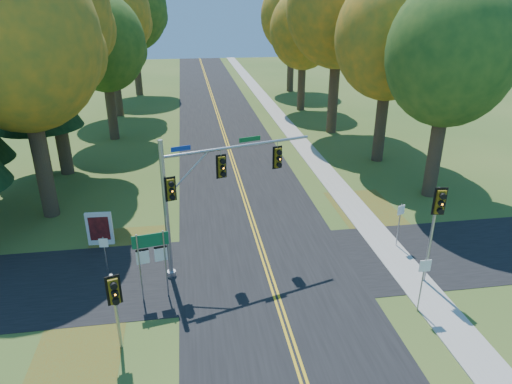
{
  "coord_description": "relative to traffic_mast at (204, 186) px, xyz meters",
  "views": [
    {
      "loc": [
        -3.23,
        -15.65,
        11.49
      ],
      "look_at": [
        -0.29,
        3.41,
        3.2
      ],
      "focal_mm": 32.0,
      "sensor_mm": 36.0,
      "label": 1
    }
  ],
  "objects": [
    {
      "name": "ground",
      "position": [
        2.68,
        -2.38,
        -4.06
      ],
      "size": [
        160.0,
        160.0,
        0.0
      ],
      "primitive_type": "plane",
      "color": "#34551E",
      "rests_on": "ground"
    },
    {
      "name": "road_main",
      "position": [
        2.68,
        -2.38,
        -4.05
      ],
      "size": [
        8.0,
        160.0,
        0.02
      ],
      "primitive_type": "cube",
      "color": "black",
      "rests_on": "ground"
    },
    {
      "name": "road_cross",
      "position": [
        2.68,
        -0.38,
        -4.05
      ],
      "size": [
        60.0,
        6.0,
        0.02
      ],
      "primitive_type": "cube",
      "color": "black",
      "rests_on": "ground"
    },
    {
      "name": "centerline_left",
      "position": [
        2.58,
        -2.38,
        -4.04
      ],
      "size": [
        0.1,
        160.0,
        0.01
      ],
      "primitive_type": "cube",
      "color": "gold",
      "rests_on": "road_main"
    },
    {
      "name": "centerline_right",
      "position": [
        2.78,
        -2.38,
        -4.04
      ],
      "size": [
        0.1,
        160.0,
        0.01
      ],
      "primitive_type": "cube",
      "color": "gold",
      "rests_on": "road_main"
    },
    {
      "name": "sidewalk_east",
      "position": [
        8.88,
        -2.38,
        -4.03
      ],
      "size": [
        1.6,
        160.0,
        0.06
      ],
      "primitive_type": "cube",
      "color": "#9E998E",
      "rests_on": "ground"
    },
    {
      "name": "leaf_patch_w_near",
      "position": [
        -3.82,
        1.62,
        -4.06
      ],
      "size": [
        4.0,
        6.0,
        0.0
      ],
      "primitive_type": "cube",
      "color": "brown",
      "rests_on": "ground"
    },
    {
      "name": "leaf_patch_e",
      "position": [
        9.48,
        3.62,
        -4.06
      ],
      "size": [
        3.5,
        8.0,
        0.0
      ],
      "primitive_type": "cube",
      "color": "brown",
      "rests_on": "ground"
    },
    {
      "name": "leaf_patch_w_far",
      "position": [
        -4.82,
        -5.38,
        -4.06
      ],
      "size": [
        3.0,
        5.0,
        0.0
      ],
      "primitive_type": "cube",
      "color": "brown",
      "rests_on": "ground"
    },
    {
      "name": "tree_w_a",
      "position": [
        -8.45,
        7.0,
        5.42
      ],
      "size": [
        8.0,
        8.0,
        14.15
      ],
      "color": "#38281C",
      "rests_on": "ground"
    },
    {
      "name": "tree_e_a",
      "position": [
        14.24,
        6.39,
        4.47
      ],
      "size": [
        7.2,
        7.2,
        12.73
      ],
      "color": "#38281C",
      "rests_on": "ground"
    },
    {
      "name": "tree_w_b",
      "position": [
        -9.04,
        13.9,
        6.3
      ],
      "size": [
        8.6,
        8.6,
        15.38
      ],
      "color": "#38281C",
      "rests_on": "ground"
    },
    {
      "name": "tree_e_b",
      "position": [
        13.65,
        13.19,
        4.83
      ],
      "size": [
        7.6,
        7.6,
        13.33
      ],
      "color": "#38281C",
      "rests_on": "ground"
    },
    {
      "name": "tree_w_c",
      "position": [
        -6.86,
        22.09,
        3.88
      ],
      "size": [
        6.8,
        6.8,
        11.91
      ],
      "color": "#38281C",
      "rests_on": "ground"
    },
    {
      "name": "tree_e_c",
      "position": [
        12.56,
        21.31,
        6.6
      ],
      "size": [
        8.8,
        8.8,
        15.79
      ],
      "color": "#38281C",
      "rests_on": "ground"
    },
    {
      "name": "tree_w_d",
      "position": [
        -7.45,
        30.8,
        5.72
      ],
      "size": [
        8.2,
        8.2,
        14.56
      ],
      "color": "#38281C",
      "rests_on": "ground"
    },
    {
      "name": "tree_e_d",
      "position": [
        11.94,
        30.49,
        4.17
      ],
      "size": [
        7.0,
        7.0,
        12.32
      ],
      "color": "#38281C",
      "rests_on": "ground"
    },
    {
      "name": "tree_w_e",
      "position": [
        -6.25,
        41.7,
        6.01
      ],
      "size": [
        8.4,
        8.4,
        14.97
      ],
      "color": "#38281C",
      "rests_on": "ground"
    },
    {
      "name": "tree_e_e",
      "position": [
        13.15,
        41.2,
        5.13
      ],
      "size": [
        7.8,
        7.8,
        13.74
      ],
      "color": "#38281C",
      "rests_on": "ground"
    },
    {
      "name": "pine_c",
      "position": [
        -10.32,
        13.62,
        5.63
      ],
      "size": [
        5.6,
        5.6,
        20.56
      ],
      "color": "#38281C",
      "rests_on": "ground"
    },
    {
      "name": "traffic_mast",
      "position": [
        0.0,
        0.0,
        0.0
      ],
      "size": [
        6.7,
        2.39,
        6.32
      ],
      "rotation": [
        0.0,
        0.0,
        0.29
      ],
      "color": "#9A9DA2",
      "rests_on": "ground"
    },
    {
      "name": "east_signal_pole",
      "position": [
        9.24,
        -2.72,
        -0.61
      ],
      "size": [
        0.53,
        0.61,
        4.55
      ],
      "rotation": [
        0.0,
        0.0,
        -0.16
      ],
      "color": "#96989E",
      "rests_on": "ground"
    },
    {
      "name": "ped_signal_pole",
      "position": [
        -3.3,
        -4.9,
        -1.74
      ],
      "size": [
        0.48,
        0.57,
        3.12
      ],
      "rotation": [
        0.0,
        0.0,
        0.3
      ],
      "color": "#9B9FA4",
      "rests_on": "ground"
    },
    {
      "name": "route_sign_cluster",
      "position": [
        -2.27,
        -1.95,
        -1.91
      ],
      "size": [
        1.41,
        0.29,
        3.06
      ],
      "rotation": [
        0.0,
        0.0,
        0.17
      ],
      "color": "gray",
      "rests_on": "ground"
    },
    {
      "name": "info_kiosk",
      "position": [
        -5.17,
        2.98,
        -3.19
      ],
      "size": [
        1.27,
        0.26,
        1.75
      ],
      "rotation": [
        0.0,
        0.0,
        -0.06
      ],
      "color": "silver",
      "rests_on": "ground"
    },
    {
      "name": "reg_sign_e_north",
      "position": [
        9.4,
        0.53,
        -2.47
      ],
      "size": [
        0.42,
        0.2,
        2.33
      ],
      "rotation": [
        0.0,
        0.0,
        0.4
      ],
      "color": "gray",
      "rests_on": "ground"
    },
    {
      "name": "reg_sign_e_south",
      "position": [
        8.04,
        -4.41,
        -2.4
      ],
      "size": [
        0.46,
        0.07,
        2.43
      ],
      "rotation": [
        0.0,
        0.0,
        0.01
      ],
      "color": "gray",
      "rests_on": "ground"
    },
    {
      "name": "reg_sign_w",
      "position": [
        -4.43,
        -0.1,
        -2.68
      ],
      "size": [
        0.39,
        0.07,
        2.02
      ],
      "rotation": [
        0.0,
        0.0,
        -0.09
      ],
      "color": "gray",
      "rests_on": "ground"
    }
  ]
}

